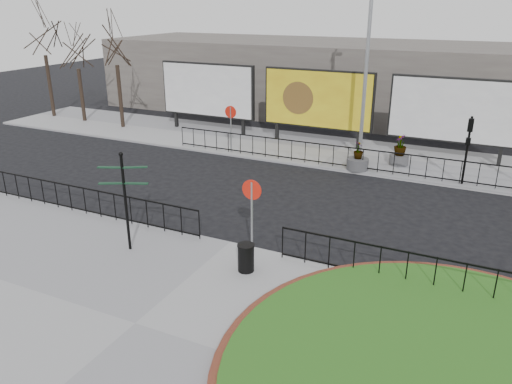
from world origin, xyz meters
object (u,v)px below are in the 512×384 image
Objects in this scene: billboard_mid at (318,100)px; planter_c at (400,153)px; fingerpost_sign at (125,192)px; planter_b at (358,161)px; lamp_post at (367,65)px; litter_bin at (246,258)px.

billboard_mid is 5.65m from planter_c.
planter_b is (4.51, 11.25, -1.53)m from fingerpost_sign.
billboard_mid is 0.67× the size of lamp_post.
planter_b is 2.30m from planter_c.
lamp_post is 6.01× the size of planter_c.
lamp_post reaches higher than planter_c.
planter_c is at bearing 44.28° from planter_b.
planter_b is at bearing 46.02° from fingerpost_sign.
billboard_mid is at bearing 132.89° from planter_b.
billboard_mid reaches higher than fingerpost_sign.
billboard_mid is at bearing 63.26° from fingerpost_sign.
fingerpost_sign is at bearing -94.58° from billboard_mid.
lamp_post is (3.01, -1.97, 2.23)m from billboard_mid.
lamp_post is at bearing 100.98° from planter_b.
billboard_mid reaches higher than planter_b.
billboard_mid reaches higher than litter_bin.
fingerpost_sign reaches higher than litter_bin.
planter_b reaches higher than litter_bin.
billboard_mid is at bearing 158.31° from planter_c.
planter_c reaches higher than litter_bin.
fingerpost_sign is (-1.19, -14.82, -0.51)m from billboard_mid.
fingerpost_sign reaches higher than planter_c.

